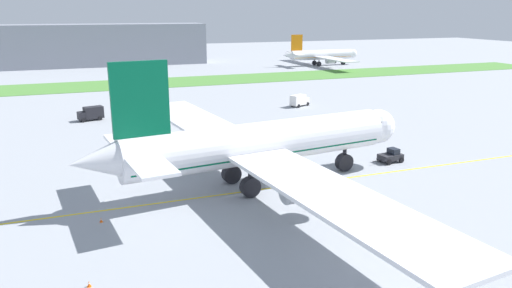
{
  "coord_description": "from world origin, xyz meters",
  "views": [
    {
      "loc": [
        -27.38,
        -55.78,
        23.82
      ],
      "look_at": [
        -2.28,
        11.47,
        3.94
      ],
      "focal_mm": 33.94,
      "sensor_mm": 36.0,
      "label": 1
    }
  ],
  "objects_px": {
    "ground_crew_wingwalker_port": "(359,202)",
    "service_truck_catering_van": "(299,100)",
    "service_truck_fuel_bowser": "(91,113)",
    "service_truck_baggage_loader": "(360,119)",
    "traffic_cone_port_wing": "(101,220)",
    "airliner_foreground": "(256,144)",
    "pushback_tug": "(391,156)",
    "traffic_cone_near_nose": "(89,284)",
    "parked_airliner_far_centre": "(321,55)"
  },
  "relations": [
    {
      "from": "ground_crew_wingwalker_port",
      "to": "service_truck_catering_van",
      "type": "bearing_deg",
      "value": 70.9
    },
    {
      "from": "parked_airliner_far_centre",
      "to": "traffic_cone_near_nose",
      "type": "bearing_deg",
      "value": -124.14
    },
    {
      "from": "service_truck_catering_van",
      "to": "parked_airliner_far_centre",
      "type": "relative_size",
      "value": 0.11
    },
    {
      "from": "ground_crew_wingwalker_port",
      "to": "service_truck_fuel_bowser",
      "type": "relative_size",
      "value": 0.27
    },
    {
      "from": "airliner_foreground",
      "to": "service_truck_catering_van",
      "type": "bearing_deg",
      "value": 58.84
    },
    {
      "from": "ground_crew_wingwalker_port",
      "to": "service_truck_baggage_loader",
      "type": "height_order",
      "value": "service_truck_baggage_loader"
    },
    {
      "from": "service_truck_fuel_bowser",
      "to": "ground_crew_wingwalker_port",
      "type": "bearing_deg",
      "value": -65.88
    },
    {
      "from": "traffic_cone_port_wing",
      "to": "service_truck_catering_van",
      "type": "distance_m",
      "value": 76.4
    },
    {
      "from": "service_truck_catering_van",
      "to": "parked_airliner_far_centre",
      "type": "xyz_separation_m",
      "value": [
        49.78,
        83.07,
        3.06
      ]
    },
    {
      "from": "service_truck_fuel_bowser",
      "to": "parked_airliner_far_centre",
      "type": "bearing_deg",
      "value": 39.09
    },
    {
      "from": "pushback_tug",
      "to": "service_truck_catering_van",
      "type": "relative_size",
      "value": 0.94
    },
    {
      "from": "airliner_foreground",
      "to": "traffic_cone_near_nose",
      "type": "distance_m",
      "value": 30.13
    },
    {
      "from": "airliner_foreground",
      "to": "pushback_tug",
      "type": "distance_m",
      "value": 25.21
    },
    {
      "from": "traffic_cone_port_wing",
      "to": "service_truck_baggage_loader",
      "type": "bearing_deg",
      "value": 30.13
    },
    {
      "from": "traffic_cone_near_nose",
      "to": "service_truck_fuel_bowser",
      "type": "height_order",
      "value": "service_truck_fuel_bowser"
    },
    {
      "from": "pushback_tug",
      "to": "service_truck_catering_van",
      "type": "distance_m",
      "value": 48.55
    },
    {
      "from": "traffic_cone_port_wing",
      "to": "service_truck_catering_van",
      "type": "relative_size",
      "value": 0.1
    },
    {
      "from": "traffic_cone_port_wing",
      "to": "pushback_tug",
      "type": "bearing_deg",
      "value": 9.71
    },
    {
      "from": "traffic_cone_port_wing",
      "to": "airliner_foreground",
      "type": "bearing_deg",
      "value": 12.7
    },
    {
      "from": "pushback_tug",
      "to": "service_truck_fuel_bowser",
      "type": "xyz_separation_m",
      "value": [
        -44.32,
        49.51,
        0.61
      ]
    },
    {
      "from": "pushback_tug",
      "to": "ground_crew_wingwalker_port",
      "type": "relative_size",
      "value": 3.54
    },
    {
      "from": "airliner_foreground",
      "to": "pushback_tug",
      "type": "xyz_separation_m",
      "value": [
        24.49,
        3.04,
        -5.15
      ]
    },
    {
      "from": "airliner_foreground",
      "to": "parked_airliner_far_centre",
      "type": "relative_size",
      "value": 1.32
    },
    {
      "from": "traffic_cone_near_nose",
      "to": "service_truck_baggage_loader",
      "type": "relative_size",
      "value": 0.11
    },
    {
      "from": "traffic_cone_near_nose",
      "to": "service_truck_baggage_loader",
      "type": "bearing_deg",
      "value": 38.9
    },
    {
      "from": "service_truck_baggage_loader",
      "to": "service_truck_catering_van",
      "type": "bearing_deg",
      "value": 96.51
    },
    {
      "from": "traffic_cone_near_nose",
      "to": "ground_crew_wingwalker_port",
      "type": "bearing_deg",
      "value": 11.74
    },
    {
      "from": "airliner_foreground",
      "to": "service_truck_fuel_bowser",
      "type": "height_order",
      "value": "airliner_foreground"
    },
    {
      "from": "airliner_foreground",
      "to": "service_truck_baggage_loader",
      "type": "xyz_separation_m",
      "value": [
        33.69,
        27.04,
        -4.64
      ]
    },
    {
      "from": "airliner_foreground",
      "to": "service_truck_baggage_loader",
      "type": "distance_m",
      "value": 43.45
    },
    {
      "from": "ground_crew_wingwalker_port",
      "to": "parked_airliner_far_centre",
      "type": "distance_m",
      "value": 162.88
    },
    {
      "from": "service_truck_catering_van",
      "to": "traffic_cone_port_wing",
      "type": "bearing_deg",
      "value": -132.94
    },
    {
      "from": "airliner_foreground",
      "to": "service_truck_catering_van",
      "type": "height_order",
      "value": "airliner_foreground"
    },
    {
      "from": "service_truck_fuel_bowser",
      "to": "parked_airliner_far_centre",
      "type": "xyz_separation_m",
      "value": [
        100.55,
        81.68,
        3.02
      ]
    },
    {
      "from": "pushback_tug",
      "to": "airliner_foreground",
      "type": "bearing_deg",
      "value": -172.92
    },
    {
      "from": "service_truck_baggage_loader",
      "to": "service_truck_fuel_bowser",
      "type": "relative_size",
      "value": 0.88
    },
    {
      "from": "ground_crew_wingwalker_port",
      "to": "traffic_cone_near_nose",
      "type": "height_order",
      "value": "ground_crew_wingwalker_port"
    },
    {
      "from": "pushback_tug",
      "to": "traffic_cone_port_wing",
      "type": "xyz_separation_m",
      "value": [
        -45.59,
        -7.8,
        -0.73
      ]
    },
    {
      "from": "airliner_foreground",
      "to": "traffic_cone_port_wing",
      "type": "bearing_deg",
      "value": -167.3
    },
    {
      "from": "airliner_foreground",
      "to": "pushback_tug",
      "type": "relative_size",
      "value": 13.36
    },
    {
      "from": "pushback_tug",
      "to": "service_truck_baggage_loader",
      "type": "bearing_deg",
      "value": 69.02
    },
    {
      "from": "traffic_cone_near_nose",
      "to": "parked_airliner_far_centre",
      "type": "relative_size",
      "value": 0.01
    },
    {
      "from": "service_truck_baggage_loader",
      "to": "service_truck_fuel_bowser",
      "type": "xyz_separation_m",
      "value": [
        -53.52,
        25.51,
        0.11
      ]
    },
    {
      "from": "traffic_cone_port_wing",
      "to": "parked_airliner_far_centre",
      "type": "distance_m",
      "value": 172.35
    },
    {
      "from": "airliner_foreground",
      "to": "service_truck_fuel_bowser",
      "type": "relative_size",
      "value": 12.91
    },
    {
      "from": "ground_crew_wingwalker_port",
      "to": "parked_airliner_far_centre",
      "type": "xyz_separation_m",
      "value": [
        71.65,
        146.22,
        3.68
      ]
    },
    {
      "from": "pushback_tug",
      "to": "traffic_cone_near_nose",
      "type": "relative_size",
      "value": 9.72
    },
    {
      "from": "airliner_foreground",
      "to": "pushback_tug",
      "type": "bearing_deg",
      "value": 7.08
    },
    {
      "from": "service_truck_baggage_loader",
      "to": "parked_airliner_far_centre",
      "type": "height_order",
      "value": "parked_airliner_far_centre"
    },
    {
      "from": "airliner_foreground",
      "to": "parked_airliner_far_centre",
      "type": "bearing_deg",
      "value": 58.98
    }
  ]
}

